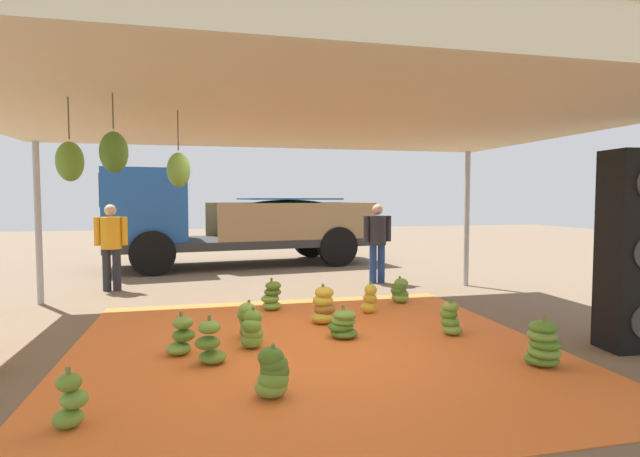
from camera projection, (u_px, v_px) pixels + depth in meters
name	position (u px, v px, depth m)	size (l,w,h in m)	color
ground_plane	(276.00, 297.00, 8.58)	(40.00, 40.00, 0.00)	brown
tarp_orange	(313.00, 348.00, 5.66)	(5.39, 5.33, 0.01)	orange
tent_canopy	(312.00, 117.00, 5.41)	(8.00, 7.00, 2.69)	#9EA0A5
banana_bunch_0	(370.00, 300.00, 7.33)	(0.31, 0.31, 0.47)	gold
banana_bunch_1	(450.00, 319.00, 6.19)	(0.35, 0.37, 0.46)	#75A83D
banana_bunch_2	(272.00, 297.00, 7.55)	(0.38, 0.38, 0.49)	#6B9E38
banana_bunch_3	(210.00, 344.00, 5.07)	(0.41, 0.39, 0.51)	#60932D
banana_bunch_4	(252.00, 330.00, 5.61)	(0.31, 0.33, 0.47)	#6B9E38
banana_bunch_5	(543.00, 345.00, 5.02)	(0.41, 0.42, 0.52)	#518428
banana_bunch_6	(400.00, 291.00, 8.08)	(0.38, 0.38, 0.43)	#75A83D
banana_bunch_7	(273.00, 373.00, 4.25)	(0.39, 0.39, 0.46)	#6B9E38
banana_bunch_8	(70.00, 402.00, 3.68)	(0.29, 0.27, 0.46)	#60932D
banana_bunch_9	(249.00, 321.00, 6.01)	(0.36, 0.36, 0.47)	#518428
banana_bunch_10	(343.00, 325.00, 6.04)	(0.46, 0.45, 0.40)	#518428
banana_bunch_11	(324.00, 306.00, 6.76)	(0.39, 0.39, 0.54)	gold
banana_bunch_12	(181.00, 337.00, 5.39)	(0.38, 0.34, 0.47)	#75A83D
cargo_truck_main	(230.00, 219.00, 12.55)	(6.75, 3.08, 2.40)	#2D2D2D
worker_0	(111.00, 241.00, 9.12)	(0.59, 0.36, 1.60)	#26262D
worker_1	(377.00, 237.00, 9.97)	(0.58, 0.36, 1.60)	navy
speaker_stack	(632.00, 251.00, 5.55)	(0.63, 0.52, 2.25)	black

